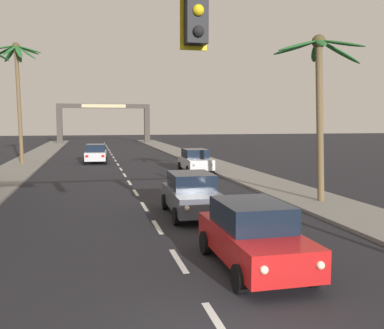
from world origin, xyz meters
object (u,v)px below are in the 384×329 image
at_px(sedan_lead_at_stop_bar, 253,235).
at_px(sedan_parked_nearest_kerb, 195,160).
at_px(palm_left_farthest, 17,74).
at_px(sedan_third_in_queue, 192,194).
at_px(sedan_oncoming_far, 96,153).
at_px(palm_right_second, 319,78).
at_px(town_gateway_arch, 104,118).

distance_m(sedan_lead_at_stop_bar, sedan_parked_nearest_kerb, 20.52).
relative_size(sedan_lead_at_stop_bar, palm_left_farthest, 0.44).
relative_size(sedan_third_in_queue, palm_left_farthest, 0.44).
bearing_deg(sedan_parked_nearest_kerb, sedan_third_in_queue, -104.30).
bearing_deg(sedan_oncoming_far, palm_right_second, -66.65).
height_order(sedan_oncoming_far, sedan_parked_nearest_kerb, same).
xyz_separation_m(sedan_oncoming_far, sedan_parked_nearest_kerb, (6.98, -8.66, 0.00)).
xyz_separation_m(sedan_parked_nearest_kerb, palm_right_second, (2.38, -13.02, 4.71)).
height_order(sedan_lead_at_stop_bar, sedan_third_in_queue, same).
height_order(palm_left_farthest, town_gateway_arch, palm_left_farthest).
relative_size(sedan_third_in_queue, sedan_parked_nearest_kerb, 1.01).
distance_m(sedan_parked_nearest_kerb, palm_left_farthest, 16.67).
height_order(sedan_third_in_queue, town_gateway_arch, town_gateway_arch).
relative_size(sedan_parked_nearest_kerb, palm_left_farthest, 0.44).
bearing_deg(sedan_lead_at_stop_bar, palm_right_second, 51.07).
xyz_separation_m(palm_left_farthest, palm_right_second, (15.50, -20.81, -1.99)).
distance_m(sedan_oncoming_far, town_gateway_arch, 34.76).
relative_size(sedan_third_in_queue, sedan_oncoming_far, 0.99).
distance_m(sedan_third_in_queue, palm_right_second, 7.64).
relative_size(sedan_lead_at_stop_bar, palm_right_second, 0.60).
xyz_separation_m(sedan_oncoming_far, palm_left_farthest, (-6.14, -0.86, 6.70)).
bearing_deg(sedan_oncoming_far, palm_left_farthest, -172.00).
height_order(sedan_parked_nearest_kerb, palm_left_farthest, palm_left_farthest).
height_order(sedan_lead_at_stop_bar, town_gateway_arch, town_gateway_arch).
xyz_separation_m(palm_right_second, town_gateway_arch, (-7.55, 56.22, -1.26)).
bearing_deg(sedan_oncoming_far, sedan_parked_nearest_kerb, -51.13).
bearing_deg(palm_right_second, sedan_lead_at_stop_bar, -128.93).
distance_m(sedan_third_in_queue, sedan_parked_nearest_kerb, 14.41).
height_order(sedan_third_in_queue, sedan_oncoming_far, same).
bearing_deg(sedan_third_in_queue, sedan_lead_at_stop_bar, -88.97).
bearing_deg(sedan_third_in_queue, sedan_oncoming_far, 98.60).
bearing_deg(sedan_parked_nearest_kerb, sedan_lead_at_stop_bar, -99.67).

